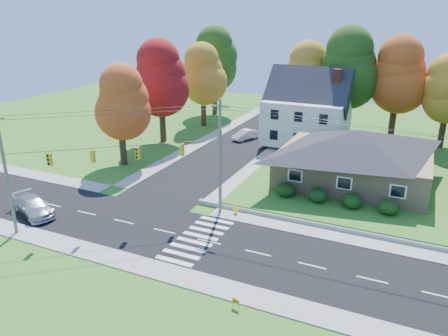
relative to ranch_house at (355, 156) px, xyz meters
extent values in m
plane|color=#3D7923|center=(-8.00, -16.00, -3.27)|extent=(120.00, 120.00, 0.00)
cube|color=black|center=(-8.00, -16.00, -3.26)|extent=(90.00, 8.00, 0.02)
cube|color=black|center=(-16.00, 10.00, -3.25)|extent=(8.00, 44.00, 0.02)
cube|color=#9C9A90|center=(-8.00, -11.00, -3.23)|extent=(90.00, 2.00, 0.08)
cube|color=#9C9A90|center=(-8.00, -21.00, -3.23)|extent=(90.00, 2.00, 0.08)
cube|color=#3D7923|center=(5.00, 5.00, -3.02)|extent=(30.00, 30.00, 0.50)
cube|color=tan|center=(0.00, 0.00, -1.17)|extent=(14.00, 10.00, 3.20)
pyramid|color=#26262B|center=(0.00, 0.00, 1.53)|extent=(14.60, 10.60, 2.20)
cube|color=silver|center=(-8.00, 12.00, 0.03)|extent=(10.00, 8.00, 5.60)
pyramid|color=#26262B|center=(-8.00, 12.00, 4.03)|extent=(10.40, 8.40, 2.40)
cube|color=brown|center=(-4.50, 12.00, 2.03)|extent=(0.90, 0.90, 9.60)
ellipsoid|color=#163A10|center=(-5.00, -6.20, -2.13)|extent=(1.70, 1.70, 1.27)
ellipsoid|color=#163A10|center=(-2.00, -6.20, -2.13)|extent=(1.70, 1.70, 1.27)
ellipsoid|color=#163A10|center=(1.00, -6.20, -2.13)|extent=(1.70, 1.70, 1.27)
ellipsoid|color=#163A10|center=(4.00, -6.20, -2.13)|extent=(1.70, 1.70, 1.27)
cylinder|color=#666059|center=(-22.50, -21.20, 1.73)|extent=(0.26, 0.26, 10.00)
cylinder|color=#666059|center=(-9.50, -10.80, 1.73)|extent=(0.26, 0.26, 10.00)
cube|color=#666059|center=(-9.50, -10.80, 6.13)|extent=(1.60, 0.12, 0.12)
cube|color=gold|center=(-20.00, -19.20, 2.68)|extent=(0.34, 0.26, 1.00)
cube|color=gold|center=(-17.50, -17.20, 2.68)|extent=(0.26, 0.34, 1.00)
cube|color=gold|center=(-14.80, -15.05, 2.68)|extent=(0.34, 0.26, 1.00)
cube|color=gold|center=(-12.00, -12.80, 2.68)|extent=(0.26, 0.34, 1.00)
cylinder|color=black|center=(-16.00, -16.00, 3.33)|extent=(13.02, 10.43, 0.04)
cylinder|color=#3F2A19|center=(-10.00, 18.00, -0.07)|extent=(0.80, 0.80, 5.40)
sphere|color=#B67C23|center=(-10.00, 18.00, 3.83)|extent=(6.72, 6.72, 6.72)
sphere|color=#B67C23|center=(-10.00, 18.00, 5.51)|extent=(5.91, 5.91, 5.91)
sphere|color=#B67C23|center=(-10.00, 18.00, 7.19)|extent=(5.11, 5.11, 5.11)
cylinder|color=#3F2A19|center=(-4.00, 17.00, 0.38)|extent=(0.86, 0.86, 6.30)
sphere|color=#284C15|center=(-4.00, 17.00, 4.93)|extent=(7.84, 7.84, 7.84)
sphere|color=#284C15|center=(-4.00, 17.00, 6.89)|extent=(6.90, 6.90, 6.90)
sphere|color=#284C15|center=(-4.00, 17.00, 8.85)|extent=(5.96, 5.96, 5.96)
cylinder|color=#3F2A19|center=(2.00, 18.00, 0.16)|extent=(0.83, 0.83, 5.85)
sphere|color=#C24B1B|center=(2.00, 18.00, 4.38)|extent=(7.28, 7.28, 7.28)
sphere|color=#C24B1B|center=(2.00, 18.00, 6.20)|extent=(6.41, 6.41, 6.41)
sphere|color=#C24B1B|center=(2.00, 18.00, 8.02)|extent=(5.53, 5.53, 5.53)
cylinder|color=#3F2A19|center=(8.00, 17.00, -0.29)|extent=(0.77, 0.77, 4.95)
sphere|color=#B67C23|center=(8.00, 17.00, 3.28)|extent=(6.16, 6.16, 6.16)
cylinder|color=#3F2A19|center=(-25.00, -4.00, -0.79)|extent=(0.77, 0.77, 4.95)
sphere|color=#C24B1B|center=(-25.00, -4.00, 2.78)|extent=(6.16, 6.16, 6.16)
sphere|color=#C24B1B|center=(-25.00, -4.00, 4.32)|extent=(5.42, 5.42, 5.42)
sphere|color=#C24B1B|center=(-25.00, -4.00, 5.86)|extent=(4.68, 4.68, 4.68)
cylinder|color=#3F2A19|center=(-26.00, 6.00, -0.34)|extent=(0.83, 0.83, 5.85)
sphere|color=maroon|center=(-26.00, 6.00, 3.88)|extent=(7.28, 7.28, 7.28)
sphere|color=maroon|center=(-26.00, 6.00, 5.70)|extent=(6.41, 6.41, 6.41)
sphere|color=maroon|center=(-26.00, 6.00, 7.52)|extent=(5.53, 5.53, 5.53)
cylinder|color=#3F2A19|center=(-25.00, 16.00, -0.57)|extent=(0.80, 0.80, 5.40)
sphere|color=#B67C23|center=(-25.00, 16.00, 3.33)|extent=(6.72, 6.72, 6.72)
sphere|color=#B67C23|center=(-25.00, 16.00, 5.01)|extent=(5.91, 5.91, 5.91)
sphere|color=#B67C23|center=(-25.00, 16.00, 6.69)|extent=(5.11, 5.11, 5.11)
cylinder|color=#3F2A19|center=(-27.00, 24.00, -0.12)|extent=(0.86, 0.86, 6.30)
sphere|color=#284C15|center=(-27.00, 24.00, 4.43)|extent=(7.84, 7.84, 7.84)
sphere|color=#284C15|center=(-27.00, 24.00, 6.39)|extent=(6.90, 6.90, 6.90)
sphere|color=#284C15|center=(-27.00, 24.00, 8.35)|extent=(5.96, 5.96, 5.96)
imported|color=#BEBEBE|center=(-23.95, -18.13, -2.48)|extent=(5.70, 3.92, 1.53)
imported|color=white|center=(-16.22, 11.38, -2.58)|extent=(2.77, 4.25, 1.32)
cylinder|color=#FFE809|center=(-8.06, -10.71, -3.22)|extent=(0.36, 0.36, 0.10)
cylinder|color=#FFE809|center=(-8.06, -10.71, -2.92)|extent=(0.24, 0.24, 0.55)
sphere|color=#FFE809|center=(-8.06, -10.71, -2.59)|extent=(0.26, 0.26, 0.26)
cylinder|color=#FFE809|center=(-8.06, -10.71, -2.82)|extent=(0.45, 0.15, 0.12)
cylinder|color=black|center=(-3.19, -22.40, -3.05)|extent=(0.02, 0.02, 0.43)
cylinder|color=black|center=(-2.81, -22.40, -3.05)|extent=(0.02, 0.02, 0.43)
cube|color=#FFAF00|center=(-3.00, -22.40, -2.79)|extent=(0.51, 0.15, 0.35)
camera|label=1|loc=(5.45, -42.29, 13.37)|focal=35.00mm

